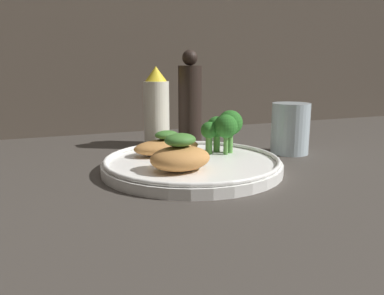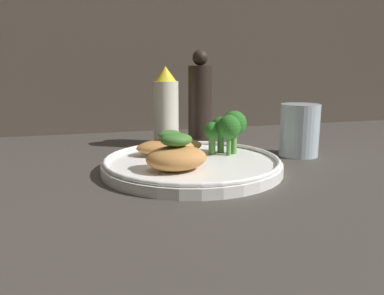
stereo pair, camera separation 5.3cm
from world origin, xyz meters
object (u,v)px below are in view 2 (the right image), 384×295
Objects in this scene: sauce_bottle at (168,109)px; pepper_grinder at (200,103)px; drinking_glass at (299,130)px; plate at (192,164)px; broccoli_bunch at (227,127)px.

pepper_grinder reaches higher than sauce_bottle.
drinking_glass is at bearing -33.77° from sauce_bottle.
sauce_bottle is at bearing 88.67° from plate.
plate is 1.73× the size of sauce_bottle.
broccoli_bunch is at bearing -67.03° from sauce_bottle.
sauce_bottle is 6.27cm from pepper_grinder.
pepper_grinder is at bearing 135.65° from drinking_glass.
drinking_glass reaches higher than broccoli_bunch.
drinking_glass is at bearing 12.08° from plate.
pepper_grinder is at bearing 0.00° from sauce_bottle.
drinking_glass is (19.59, -13.10, -2.77)cm from sauce_bottle.
sauce_bottle reaches higher than broccoli_bunch.
broccoli_bunch is (6.49, 3.02, 4.62)cm from plate.
broccoli_bunch is 0.45× the size of sauce_bottle.
sauce_bottle is 1.71× the size of drinking_glass.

